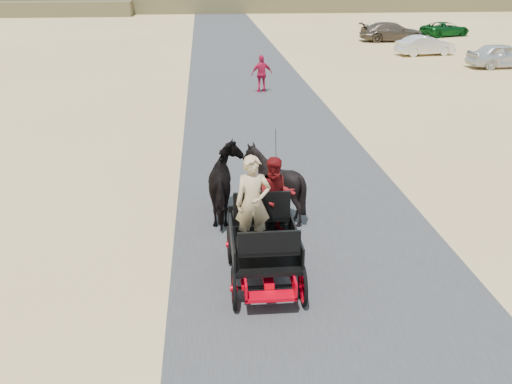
{
  "coord_description": "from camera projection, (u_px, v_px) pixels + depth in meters",
  "views": [
    {
      "loc": [
        -2.21,
        -10.6,
        5.77
      ],
      "look_at": [
        -1.19,
        0.59,
        1.2
      ],
      "focal_mm": 40.0,
      "sensor_mm": 36.0,
      "label": 1
    }
  ],
  "objects": [
    {
      "name": "driver_man",
      "position": [
        253.0,
        203.0,
        10.53
      ],
      "size": [
        0.66,
        0.43,
        1.8
      ],
      "primitive_type": "imported",
      "color": "tan",
      "rests_on": "carriage"
    },
    {
      "name": "road",
      "position": [
        314.0,
        252.0,
        12.14
      ],
      "size": [
        6.0,
        140.0,
        0.01
      ],
      "primitive_type": "cube",
      "color": "#38383A",
      "rests_on": "ground"
    },
    {
      "name": "pedestrian",
      "position": [
        262.0,
        74.0,
        26.66
      ],
      "size": [
        1.07,
        0.62,
        1.73
      ],
      "primitive_type": "imported",
      "rotation": [
        0.0,
        0.0,
        3.35
      ],
      "color": "#B7153B",
      "rests_on": "ground"
    },
    {
      "name": "passenger_woman",
      "position": [
        276.0,
        196.0,
        11.12
      ],
      "size": [
        0.77,
        0.6,
        1.58
      ],
      "primitive_type": "imported",
      "color": "#660C0F",
      "rests_on": "carriage"
    },
    {
      "name": "horse_left",
      "position": [
        228.0,
        184.0,
        13.51
      ],
      "size": [
        0.91,
        2.01,
        1.7
      ],
      "primitive_type": "imported",
      "rotation": [
        0.0,
        0.0,
        3.14
      ],
      "color": "black",
      "rests_on": "ground"
    },
    {
      "name": "car_c",
      "position": [
        392.0,
        32.0,
        43.75
      ],
      "size": [
        4.9,
        2.01,
        1.42
      ],
      "primitive_type": "imported",
      "rotation": [
        0.0,
        0.0,
        1.57
      ],
      "color": "brown",
      "rests_on": "ground"
    },
    {
      "name": "horse_right",
      "position": [
        274.0,
        183.0,
        13.6
      ],
      "size": [
        1.37,
        1.54,
        1.7
      ],
      "primitive_type": "imported",
      "rotation": [
        0.0,
        0.0,
        3.14
      ],
      "color": "black",
      "rests_on": "ground"
    },
    {
      "name": "car_b",
      "position": [
        425.0,
        45.0,
        37.3
      ],
      "size": [
        3.97,
        1.96,
        1.25
      ],
      "primitive_type": "imported",
      "rotation": [
        0.0,
        0.0,
        1.74
      ],
      "color": "silver",
      "rests_on": "ground"
    },
    {
      "name": "car_d",
      "position": [
        445.0,
        29.0,
        46.74
      ],
      "size": [
        4.55,
        3.16,
        1.15
      ],
      "primitive_type": "imported",
      "rotation": [
        0.0,
        0.0,
        1.9
      ],
      "color": "#0C4C19",
      "rests_on": "ground"
    },
    {
      "name": "ridge_far",
      "position": [
        219.0,
        2.0,
        68.89
      ],
      "size": [
        140.0,
        6.0,
        2.4
      ],
      "primitive_type": "cube",
      "color": "brown",
      "rests_on": "ground"
    },
    {
      "name": "car_a",
      "position": [
        503.0,
        55.0,
        32.91
      ],
      "size": [
        4.18,
        1.9,
        1.39
      ],
      "primitive_type": "imported",
      "rotation": [
        0.0,
        0.0,
        1.63
      ],
      "color": "silver",
      "rests_on": "ground"
    },
    {
      "name": "carriage",
      "position": [
        264.0,
        263.0,
        10.97
      ],
      "size": [
        1.3,
        2.4,
        0.72
      ],
      "primitive_type": null,
      "color": "black",
      "rests_on": "ground"
    },
    {
      "name": "ground",
      "position": [
        314.0,
        253.0,
        12.14
      ],
      "size": [
        140.0,
        140.0,
        0.0
      ],
      "primitive_type": "plane",
      "color": "tan"
    }
  ]
}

